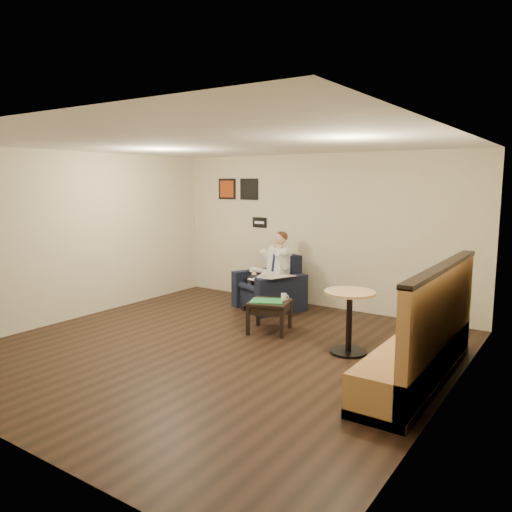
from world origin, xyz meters
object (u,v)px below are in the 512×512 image
Objects in this scene: side_table at (269,316)px; green_folder at (267,301)px; armchair at (269,282)px; coffee_mug at (284,297)px; seated_man at (263,273)px; banquette at (417,324)px; cafe_table at (349,322)px; smartphone at (276,298)px.

green_folder is at bearing -129.36° from side_table.
coffee_mug is at bearing -23.04° from armchair.
side_table is at bearing -32.37° from armchair.
armchair is at bearing 90.00° from seated_man.
seated_man is (-0.05, -0.12, 0.18)m from armchair.
banquette is (2.30, -0.86, 0.15)m from coffee_mug.
seated_man is 13.14× the size of coffee_mug.
coffee_mug is 0.12× the size of cafe_table.
cafe_table is (1.41, -0.41, -0.06)m from smartphone.
armchair reaches higher than cafe_table.
side_table is 0.69× the size of cafe_table.
seated_man reaches higher than coffee_mug.
side_table is (0.77, -1.19, -0.25)m from armchair.
coffee_mug reaches higher than side_table.
smartphone is at bearing 179.85° from coffee_mug.
coffee_mug is at bearing 50.64° from side_table.
banquette is at bearing -5.55° from armchair.
banquette is at bearing -14.82° from green_folder.
green_folder reaches higher than smartphone.
green_folder is 0.57× the size of cafe_table.
green_folder is (0.75, -1.22, 0.00)m from armchair.
banquette is (3.22, -1.88, 0.20)m from armchair.
cafe_table is (1.44, -0.19, -0.06)m from green_folder.
smartphone is (0.03, 0.21, -0.00)m from green_folder.
green_folder is at bearing -129.36° from coffee_mug.
seated_man is 1.33m from coffee_mug.
banquette reaches higher than side_table.
cafe_table is (1.26, -0.40, -0.11)m from coffee_mug.
smartphone is (0.00, 0.18, 0.25)m from side_table.
cafe_table reaches higher than smartphone.
green_folder is 3.21× the size of smartphone.
smartphone is (0.83, -0.90, -0.18)m from seated_man.
banquette is at bearing -3.59° from seated_man.
seated_man is 2.27× the size of side_table.
cafe_table is (1.41, -0.22, 0.19)m from side_table.
side_table is 0.22× the size of banquette.
green_folder is at bearing 172.28° from cafe_table.
armchair is at bearing 147.03° from cafe_table.
armchair is 1.37m from coffee_mug.
banquette is at bearing -15.62° from side_table.
armchair reaches higher than green_folder.
green_folder is (-0.02, -0.03, 0.25)m from side_table.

